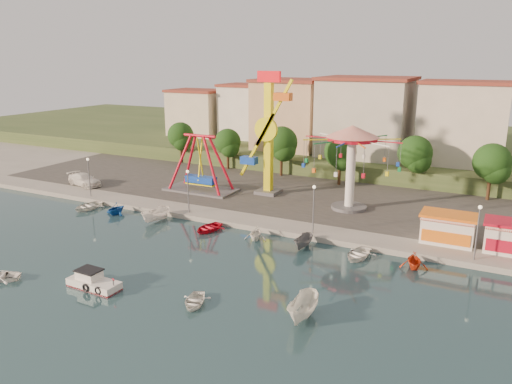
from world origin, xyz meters
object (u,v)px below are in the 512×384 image
Objects in this scene: cabin_motorboat at (93,283)px; skiff at (303,309)px; pirate_ship_ride at (200,164)px; rowboat_a at (194,301)px; van at (84,180)px; kamikaze_tower at (270,137)px; wave_swinger at (352,148)px.

skiff reaches higher than cabin_motorboat.
pirate_ship_ride is 2.19× the size of skiff.
rowboat_a is 40.84m from van.
kamikaze_tower reaches higher than wave_swinger.
pirate_ship_ride is at bearing -59.94° from van.
van is at bearing -162.63° from pirate_ship_ride.
pirate_ship_ride is at bearing 106.84° from cabin_motorboat.
wave_swinger is 28.17m from skiff.
kamikaze_tower is at bearing -60.41° from van.
cabin_motorboat is at bearing 168.41° from rowboat_a.
van is at bearing 127.25° from rowboat_a.
kamikaze_tower is 33.72m from skiff.
wave_swinger is (11.77, -1.64, -0.35)m from kamikaze_tower.
kamikaze_tower reaches higher than skiff.
cabin_motorboat is (-13.15, -29.96, -7.75)m from wave_swinger.
rowboat_a is at bearing -97.57° from wave_swinger.
skiff is 47.31m from van.
wave_swinger is 39.10m from van.
rowboat_a is 0.53× the size of van.
rowboat_a is (9.34, 1.32, -0.12)m from cabin_motorboat.
rowboat_a is at bearing 9.47° from cabin_motorboat.
van is at bearing -170.54° from wave_swinger.
cabin_motorboat is 18.09m from skiff.
pirate_ship_ride is 21.49m from wave_swinger.
skiff is (8.46, 1.83, 0.55)m from rowboat_a.
kamikaze_tower reaches higher than pirate_ship_ride.
rowboat_a is 8.67m from skiff.
pirate_ship_ride is 36.60m from skiff.
rowboat_a is (17.31, -27.58, -4.06)m from pirate_ship_ride.
pirate_ship_ride reaches higher than van.
cabin_motorboat is (7.97, -28.90, -3.95)m from pirate_ship_ride.
rowboat_a is at bearing -75.27° from kamikaze_tower.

